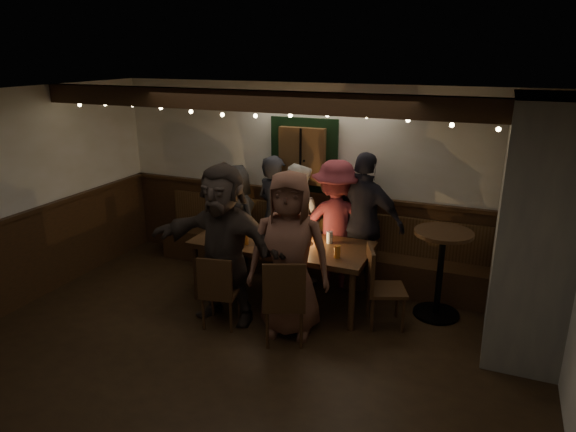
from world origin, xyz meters
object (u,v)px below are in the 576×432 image
at_px(chair_end, 379,282).
at_px(person_a, 236,217).
at_px(chair_near_right, 284,298).
at_px(person_f, 224,244).
at_px(person_c, 297,222).
at_px(person_d, 335,225).
at_px(high_top, 441,263).
at_px(person_b, 275,215).
at_px(chair_near_left, 218,288).
at_px(dining_table, 281,247).
at_px(person_g, 289,254).
at_px(person_e, 364,223).

distance_m(chair_end, person_a, 2.43).
height_order(chair_near_right, person_f, person_f).
bearing_deg(chair_end, person_c, 147.02).
distance_m(person_d, person_f, 1.60).
distance_m(high_top, person_b, 2.33).
bearing_deg(person_d, chair_near_left, 41.90).
bearing_deg(person_c, high_top, -175.65).
bearing_deg(person_c, person_b, 6.80).
bearing_deg(dining_table, person_g, -60.24).
xyz_separation_m(person_b, person_e, (1.27, -0.07, 0.07)).
bearing_deg(chair_near_right, person_f, 162.06).
bearing_deg(person_b, high_top, -165.72).
relative_size(dining_table, high_top, 2.06).
distance_m(dining_table, chair_end, 1.26).
distance_m(person_e, person_f, 1.86).
xyz_separation_m(chair_near_left, person_g, (0.75, 0.25, 0.43)).
relative_size(chair_end, person_f, 0.51).
height_order(person_b, person_f, person_f).
bearing_deg(chair_near_left, person_b, 91.77).
height_order(person_d, person_e, person_e).
height_order(dining_table, chair_near_right, chair_near_right).
bearing_deg(person_g, person_c, 96.08).
bearing_deg(person_e, high_top, 170.41).
distance_m(chair_near_left, high_top, 2.56).
relative_size(person_b, person_c, 1.05).
relative_size(chair_end, person_g, 0.51).
relative_size(person_b, person_e, 0.92).
bearing_deg(person_e, dining_table, 50.14).
distance_m(person_a, person_b, 0.59).
bearing_deg(person_c, person_a, 14.40).
relative_size(person_a, person_f, 0.81).
xyz_separation_m(high_top, person_b, (-2.28, 0.42, 0.17)).
xyz_separation_m(dining_table, person_g, (0.37, -0.65, 0.21)).
height_order(chair_near_left, person_d, person_d).
bearing_deg(person_d, person_c, -24.39).
xyz_separation_m(chair_end, person_b, (-1.68, 0.91, 0.31)).
relative_size(person_d, person_f, 0.92).
xyz_separation_m(high_top, person_d, (-1.38, 0.33, 0.18)).
height_order(dining_table, person_c, person_c).
relative_size(chair_near_left, person_g, 0.48).
xyz_separation_m(person_a, person_f, (0.59, -1.39, 0.18)).
height_order(dining_table, person_b, person_b).
distance_m(dining_table, person_f, 0.81).
bearing_deg(chair_end, chair_near_left, -155.11).
relative_size(chair_near_right, high_top, 0.92).
height_order(high_top, person_a, person_a).
xyz_separation_m(high_top, person_e, (-1.01, 0.36, 0.24)).
bearing_deg(dining_table, person_e, 40.23).
relative_size(person_c, person_d, 0.94).
relative_size(dining_table, person_c, 1.36).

